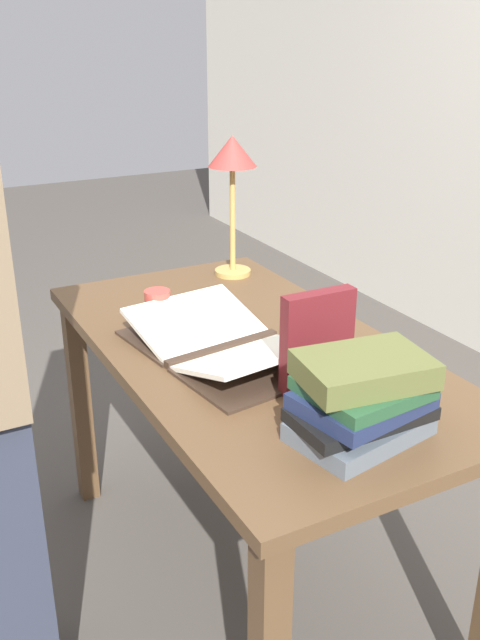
{
  "coord_description": "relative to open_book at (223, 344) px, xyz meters",
  "views": [
    {
      "loc": [
        1.48,
        -0.82,
        1.55
      ],
      "look_at": [
        0.0,
        -0.03,
        0.85
      ],
      "focal_mm": 40.0,
      "sensor_mm": 36.0,
      "label": 1
    }
  ],
  "objects": [
    {
      "name": "coffee_mug",
      "position": [
        -0.26,
        -0.07,
        0.02
      ],
      "size": [
        0.07,
        0.1,
        0.1
      ],
      "rotation": [
        0.0,
        0.0,
        1.58
      ],
      "color": "#B74238",
      "rests_on": "reading_desk"
    },
    {
      "name": "ground_plane",
      "position": [
        -0.0,
        0.08,
        -0.8
      ],
      "size": [
        12.0,
        12.0,
        0.0
      ],
      "primitive_type": "plane",
      "color": "#47423D"
    },
    {
      "name": "open_book",
      "position": [
        0.0,
        0.0,
        0.0
      ],
      "size": [
        0.58,
        0.41,
        0.08
      ],
      "rotation": [
        0.0,
        0.0,
        0.13
      ],
      "color": "#38281E",
      "rests_on": "reading_desk"
    },
    {
      "name": "reading_lamp",
      "position": [
        -0.53,
        0.31,
        0.34
      ],
      "size": [
        0.15,
        0.15,
        0.46
      ],
      "color": "tan",
      "rests_on": "reading_desk"
    },
    {
      "name": "reading_desk",
      "position": [
        -0.0,
        0.08,
        -0.13
      ],
      "size": [
        1.35,
        0.71,
        0.77
      ],
      "color": "brown",
      "rests_on": "ground_plane"
    },
    {
      "name": "book_stack_tall",
      "position": [
        0.49,
        0.06,
        0.06
      ],
      "size": [
        0.23,
        0.3,
        0.18
      ],
      "color": "slate",
      "rests_on": "reading_desk"
    },
    {
      "name": "book_standing_upright",
      "position": [
        0.27,
        0.1,
        0.09
      ],
      "size": [
        0.04,
        0.18,
        0.24
      ],
      "rotation": [
        0.0,
        0.0,
        -0.02
      ],
      "color": "maroon",
      "rests_on": "reading_desk"
    }
  ]
}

